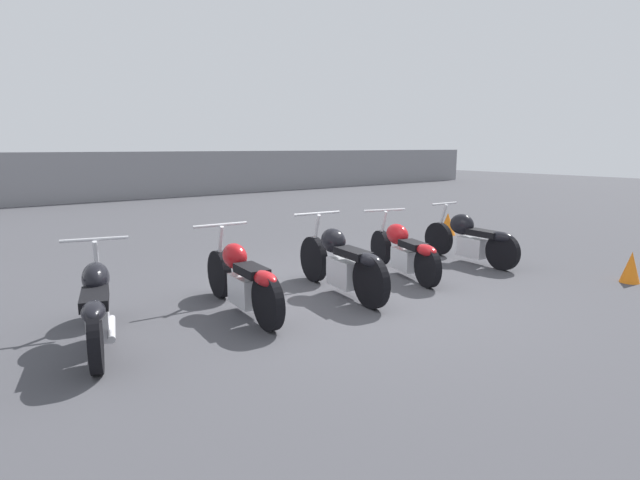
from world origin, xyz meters
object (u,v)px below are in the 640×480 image
motorcycle_slot_1 (243,279)px  traffic_cone_near (631,267)px  traffic_cone_far (448,224)px  motorcycle_slot_4 (471,238)px  motorcycle_slot_2 (342,262)px  motorcycle_slot_0 (97,305)px  motorcycle_slot_3 (404,250)px

motorcycle_slot_1 → traffic_cone_near: (5.08, -2.16, -0.18)m
traffic_cone_far → traffic_cone_near: bearing=-104.6°
motorcycle_slot_1 → motorcycle_slot_4: bearing=4.9°
motorcycle_slot_1 → traffic_cone_near: size_ratio=4.46×
motorcycle_slot_4 → traffic_cone_far: size_ratio=4.00×
motorcycle_slot_1 → motorcycle_slot_2: bearing=0.6°
motorcycle_slot_0 → traffic_cone_far: size_ratio=4.04×
motorcycle_slot_0 → motorcycle_slot_2: motorcycle_slot_2 is taller
motorcycle_slot_0 → motorcycle_slot_4: 5.90m
motorcycle_slot_2 → motorcycle_slot_3: bearing=14.8°
motorcycle_slot_0 → motorcycle_slot_1: 1.59m
motorcycle_slot_1 → motorcycle_slot_4: 4.30m
motorcycle_slot_1 → motorcycle_slot_4: size_ratio=1.03×
motorcycle_slot_0 → motorcycle_slot_2: (3.00, -0.10, 0.03)m
motorcycle_slot_2 → motorcycle_slot_4: bearing=9.6°
motorcycle_slot_3 → motorcycle_slot_4: 1.54m
motorcycle_slot_4 → traffic_cone_near: 2.32m
motorcycle_slot_4 → traffic_cone_far: (1.85, 1.96, -0.17)m
motorcycle_slot_4 → traffic_cone_near: (0.78, -2.18, -0.19)m
motorcycle_slot_1 → motorcycle_slot_3: motorcycle_slot_1 is taller
traffic_cone_near → traffic_cone_far: (1.08, 4.14, 0.02)m
motorcycle_slot_2 → traffic_cone_near: size_ratio=4.58×
motorcycle_slot_2 → traffic_cone_near: 4.22m
motorcycle_slot_1 → motorcycle_slot_3: bearing=6.3°
motorcycle_slot_0 → motorcycle_slot_4: bearing=15.1°
motorcycle_slot_0 → traffic_cone_far: bearing=29.2°
motorcycle_slot_2 → traffic_cone_far: motorcycle_slot_2 is taller
motorcycle_slot_0 → traffic_cone_far: 8.00m
motorcycle_slot_0 → traffic_cone_near: motorcycle_slot_0 is taller
motorcycle_slot_4 → traffic_cone_near: size_ratio=4.31×
motorcycle_slot_3 → motorcycle_slot_4: bearing=15.0°
traffic_cone_near → motorcycle_slot_2: bearing=150.8°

